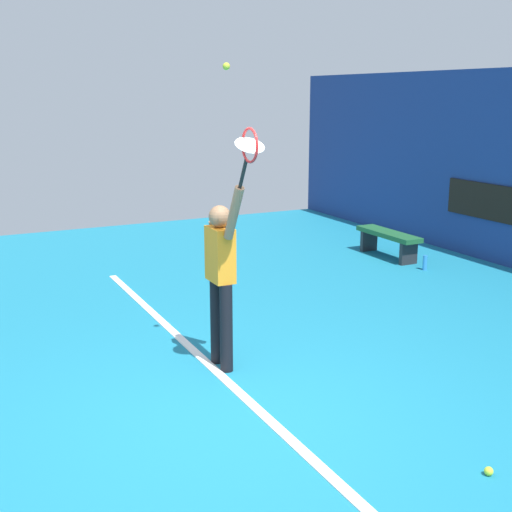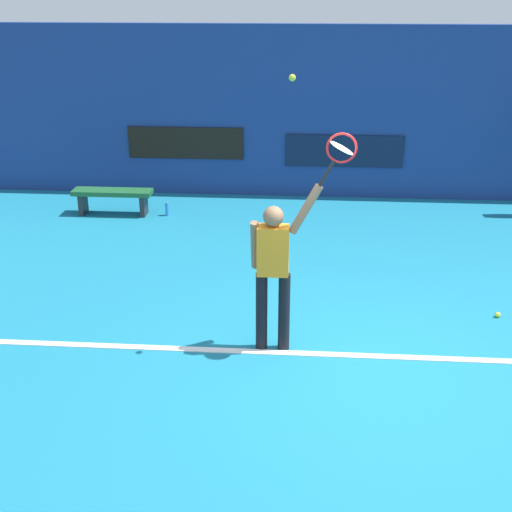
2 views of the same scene
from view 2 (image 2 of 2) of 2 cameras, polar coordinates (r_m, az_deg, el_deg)
ground_plane at (r=7.41m, az=9.43°, el=-9.32°), size 18.00×18.00×0.00m
back_wall at (r=12.75m, az=7.67°, el=11.93°), size 18.00×0.20×3.16m
sponsor_banner_center at (r=12.77m, az=7.54°, el=8.86°), size 2.20×0.03×0.60m
sponsor_banner_portside at (r=12.93m, az=-6.02°, el=9.56°), size 2.20×0.03×0.60m
court_baseline at (r=7.60m, az=9.30°, el=-8.41°), size 10.00×0.10×0.01m
tennis_player at (r=7.21m, az=1.52°, el=-0.88°), size 0.75×0.31×1.94m
tennis_racket at (r=6.81m, az=7.18°, el=8.87°), size 0.43×0.27×0.61m
tennis_ball at (r=6.68m, az=3.11°, el=14.95°), size 0.07×0.07×0.07m
court_bench at (r=12.12m, az=-12.13°, el=5.03°), size 1.40×0.36×0.45m
water_bottle at (r=11.95m, az=-7.58°, el=3.99°), size 0.07×0.07×0.24m
spare_ball at (r=8.83m, az=19.92°, el=-4.73°), size 0.07×0.07×0.07m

